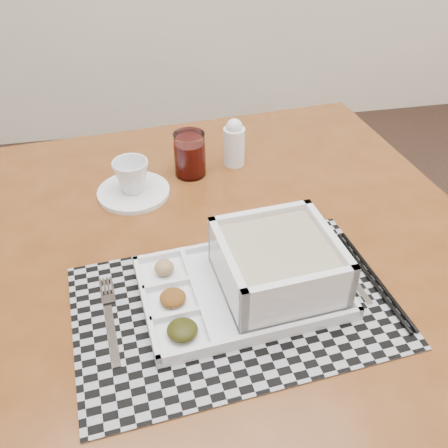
% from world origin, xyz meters
% --- Properties ---
extents(dining_table, '(1.12, 1.12, 0.77)m').
position_xyz_m(dining_table, '(-0.06, 0.52, 0.69)').
color(dining_table, '#5B2C10').
rests_on(dining_table, ground).
extents(placemat, '(0.53, 0.37, 0.00)m').
position_xyz_m(placemat, '(-0.06, 0.39, 0.77)').
color(placemat, '#95959C').
rests_on(placemat, dining_table).
extents(serving_tray, '(0.34, 0.25, 0.10)m').
position_xyz_m(serving_tray, '(0.00, 0.41, 0.81)').
color(serving_tray, white).
rests_on(serving_tray, placemat).
extents(fork, '(0.03, 0.19, 0.00)m').
position_xyz_m(fork, '(-0.25, 0.40, 0.77)').
color(fork, silver).
rests_on(fork, placemat).
extents(spoon, '(0.04, 0.18, 0.01)m').
position_xyz_m(spoon, '(0.14, 0.48, 0.78)').
color(spoon, silver).
rests_on(spoon, placemat).
extents(chopsticks, '(0.04, 0.24, 0.01)m').
position_xyz_m(chopsticks, '(0.18, 0.40, 0.78)').
color(chopsticks, black).
rests_on(chopsticks, placemat).
extents(saucer, '(0.15, 0.15, 0.01)m').
position_xyz_m(saucer, '(-0.20, 0.73, 0.78)').
color(saucer, white).
rests_on(saucer, dining_table).
extents(cup, '(0.08, 0.08, 0.07)m').
position_xyz_m(cup, '(-0.20, 0.73, 0.81)').
color(cup, white).
rests_on(cup, saucer).
extents(juice_glass, '(0.07, 0.07, 0.10)m').
position_xyz_m(juice_glass, '(-0.07, 0.79, 0.82)').
color(juice_glass, white).
rests_on(juice_glass, dining_table).
extents(creamer_bottle, '(0.05, 0.05, 0.11)m').
position_xyz_m(creamer_bottle, '(0.03, 0.81, 0.82)').
color(creamer_bottle, white).
rests_on(creamer_bottle, dining_table).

